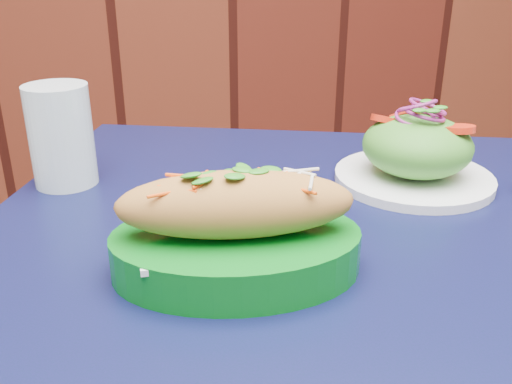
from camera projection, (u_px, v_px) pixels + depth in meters
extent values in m
cube|color=black|center=(328.00, 255.00, 0.61)|extent=(1.01, 1.01, 0.03)
cylinder|color=black|center=(146.00, 331.00, 1.10)|extent=(0.04, 0.04, 0.72)
cylinder|color=black|center=(502.00, 357.00, 1.03)|extent=(0.04, 0.04, 0.72)
cube|color=white|center=(236.00, 237.00, 0.54)|extent=(0.18, 0.10, 0.01)
ellipsoid|color=#C0813D|center=(236.00, 204.00, 0.53)|extent=(0.23, 0.10, 0.06)
cylinder|color=white|center=(413.00, 178.00, 0.76)|extent=(0.21, 0.21, 0.01)
ellipsoid|color=#4C992D|center=(417.00, 146.00, 0.74)|extent=(0.14, 0.14, 0.08)
cylinder|color=red|center=(459.00, 125.00, 0.71)|extent=(0.04, 0.04, 0.01)
cylinder|color=red|center=(387.00, 116.00, 0.75)|extent=(0.04, 0.04, 0.01)
cylinder|color=red|center=(405.00, 112.00, 0.77)|extent=(0.04, 0.04, 0.01)
torus|color=#8E1F6E|center=(421.00, 113.00, 0.73)|extent=(0.05, 0.05, 0.00)
torus|color=#8E1F6E|center=(421.00, 110.00, 0.72)|extent=(0.05, 0.05, 0.00)
torus|color=#8E1F6E|center=(422.00, 107.00, 0.72)|extent=(0.05, 0.05, 0.00)
torus|color=#8E1F6E|center=(422.00, 104.00, 0.72)|extent=(0.05, 0.05, 0.00)
cylinder|color=silver|center=(61.00, 136.00, 0.73)|extent=(0.08, 0.08, 0.13)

